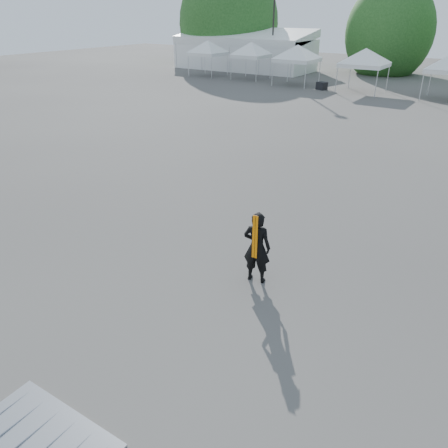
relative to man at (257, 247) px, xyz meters
The scene contains 12 objects.
ground 1.43m from the man, 103.09° to the left, with size 120.00×120.00×0.00m, color #474442.
marquee 42.39m from the man, 121.67° to the left, with size 15.00×6.25×4.23m.
light_pole_west 39.83m from the man, 117.49° to the left, with size 0.60×0.25×10.30m.
tree_far_w 47.21m from the man, 123.89° to the left, with size 4.80×4.80×7.30m.
tree_mid_w 42.00m from the man, 101.36° to the left, with size 4.16×4.16×6.33m.
tent_a 37.14m from the man, 127.27° to the left, with size 4.22×4.22×3.88m.
tent_b 34.85m from the man, 120.67° to the left, with size 4.16×4.16×3.88m.
tent_c 31.62m from the man, 113.48° to the left, with size 4.65×4.65×3.88m.
tent_d 29.31m from the man, 102.96° to the left, with size 4.74×4.74×3.88m.
man is the anchor object (origin of this frame).
barrier_left 5.79m from the man, 95.16° to the right, with size 2.40×1.23×0.08m.
crate_west 29.50m from the man, 109.14° to the left, with size 0.79×0.62×0.62m, color black.
Camera 1 is at (4.62, -9.07, 6.01)m, focal length 35.00 mm.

